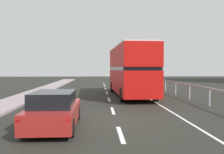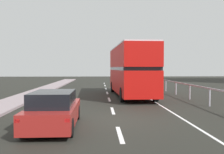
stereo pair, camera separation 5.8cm
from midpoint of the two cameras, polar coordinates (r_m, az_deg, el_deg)
The scene contains 5 objects.
ground_plane at distance 11.98m, azimuth 0.86°, elevation -9.47°, with size 75.55×120.00×0.10m, color black.
lane_paint_markings at distance 20.47m, azimuth 4.77°, elevation -4.55°, with size 3.23×46.00×0.01m.
bridge_side_railing at distance 21.82m, azimuth 15.15°, elevation -1.82°, with size 0.10×42.00×1.13m.
double_decker_bus_red at distance 21.63m, azimuth 4.16°, elevation 1.66°, with size 2.94×10.64×4.12m.
hatchback_car_near at distance 10.52m, azimuth -12.41°, elevation -7.06°, with size 1.80×4.46×1.43m.
Camera 2 is at (-0.71, -11.72, 2.33)m, focal length 41.95 mm.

